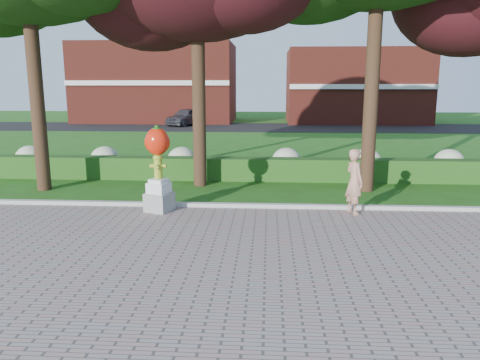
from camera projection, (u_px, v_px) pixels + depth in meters
The scene contains 11 objects.
ground at pixel (253, 245), 10.02m from camera, with size 100.00×100.00×0.00m, color #255114.
walkway at pixel (242, 347), 6.10m from camera, with size 40.00×14.00×0.04m, color gray.
curb at pixel (256, 206), 12.94m from camera, with size 40.00×0.18×0.15m, color #ADADA5.
lawn_hedge at pixel (259, 169), 16.78m from camera, with size 24.00×0.70×0.80m, color #1B4112.
hydrangea_row at pixel (275, 161), 17.70m from camera, with size 20.10×1.10×0.99m.
street at pixel (265, 127), 37.39m from camera, with size 50.00×8.00×0.02m, color black.
building_left at pixel (158, 83), 43.16m from camera, with size 14.00×8.00×7.00m, color maroon.
building_right at pixel (354, 86), 42.14m from camera, with size 12.00×8.00×6.40m, color maroon.
hydrant_sculpture at pixel (158, 166), 12.37m from camera, with size 0.80×0.80×2.30m.
woman at pixel (354, 181), 12.20m from camera, with size 0.63×0.41×1.72m, color tan.
parked_car at pixel (186, 117), 38.95m from camera, with size 1.69×4.21×1.43m, color #3B3C42.
Camera 1 is at (0.32, -9.53, 3.39)m, focal length 35.00 mm.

